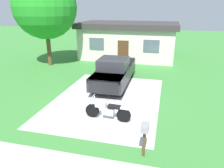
{
  "coord_description": "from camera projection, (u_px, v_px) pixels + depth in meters",
  "views": [
    {
      "loc": [
        3.1,
        -11.21,
        5.06
      ],
      "look_at": [
        0.25,
        0.09,
        0.9
      ],
      "focal_mm": 35.28,
      "sensor_mm": 36.0,
      "label": 1
    }
  ],
  "objects": [
    {
      "name": "motorcycle",
      "position": [
        107.0,
        110.0,
        10.23
      ],
      "size": [
        2.21,
        0.7,
        1.09
      ],
      "color": "black",
      "rests_on": "ground"
    },
    {
      "name": "neighbor_house",
      "position": [
        128.0,
        40.0,
        22.14
      ],
      "size": [
        9.6,
        5.6,
        3.5
      ],
      "color": "beige",
      "rests_on": "ground"
    },
    {
      "name": "mailbox",
      "position": [
        145.0,
        132.0,
        7.55
      ],
      "size": [
        0.26,
        0.48,
        1.26
      ],
      "color": "#4C3823",
      "rests_on": "ground"
    },
    {
      "name": "shade_tree",
      "position": [
        45.0,
        7.0,
        18.21
      ],
      "size": [
        5.32,
        5.32,
        7.65
      ],
      "color": "brown",
      "rests_on": "ground"
    },
    {
      "name": "ground_plane",
      "position": [
        107.0,
        99.0,
        12.65
      ],
      "size": [
        80.0,
        80.0,
        0.0
      ],
      "primitive_type": "plane",
      "color": "#3C8338"
    },
    {
      "name": "pickup_truck",
      "position": [
        115.0,
        71.0,
        14.69
      ],
      "size": [
        2.06,
        5.65,
        1.9
      ],
      "color": "black",
      "rests_on": "ground"
    },
    {
      "name": "driveway_pad",
      "position": [
        107.0,
        99.0,
        12.65
      ],
      "size": [
        5.86,
        8.35,
        0.01
      ],
      "primitive_type": "cube",
      "color": "#BABABA",
      "rests_on": "ground"
    }
  ]
}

